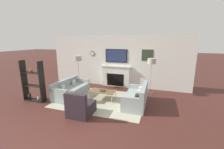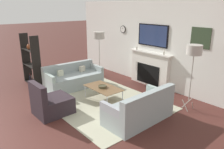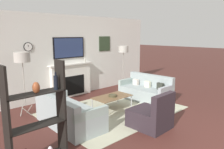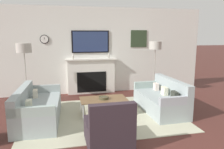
% 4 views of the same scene
% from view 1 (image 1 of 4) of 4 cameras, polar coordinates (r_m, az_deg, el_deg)
% --- Properties ---
extents(ground_plane, '(60.00, 60.00, 0.00)m').
position_cam_1_polar(ground_plane, '(4.13, -21.42, -24.35)').
color(ground_plane, '#47221D').
extents(fireplace_wall, '(7.50, 0.28, 2.70)m').
position_cam_1_polar(fireplace_wall, '(7.94, 1.69, 4.22)').
color(fireplace_wall, silver).
rests_on(fireplace_wall, ground_plane).
extents(area_rug, '(3.53, 2.61, 0.01)m').
position_cam_1_polar(area_rug, '(6.33, -4.08, -9.71)').
color(area_rug, '#AEAD92').
rests_on(area_rug, ground_plane).
extents(couch_left, '(0.91, 1.81, 0.74)m').
position_cam_1_polar(couch_left, '(6.90, -15.40, -5.85)').
color(couch_left, '#96A2A3').
rests_on(couch_left, ground_plane).
extents(couch_right, '(0.81, 1.64, 0.79)m').
position_cam_1_polar(couch_right, '(5.86, 9.37, -8.85)').
color(couch_right, '#96A2A3').
rests_on(couch_right, ground_plane).
extents(armchair, '(0.75, 0.85, 0.84)m').
position_cam_1_polar(armchair, '(5.16, -11.85, -12.25)').
color(armchair, '#2D2329').
rests_on(armchair, ground_plane).
extents(coffee_table, '(1.08, 0.61, 0.39)m').
position_cam_1_polar(coffee_table, '(6.26, -3.68, -6.44)').
color(coffee_table, brown).
rests_on(coffee_table, ground_plane).
extents(decorative_bowl, '(0.24, 0.24, 0.06)m').
position_cam_1_polar(decorative_bowl, '(6.22, -3.77, -6.03)').
color(decorative_bowl, '#423F2A').
rests_on(decorative_bowl, coffee_table).
extents(floor_lamp_left, '(0.39, 0.39, 1.65)m').
position_cam_1_polar(floor_lamp_left, '(7.97, -12.89, 5.83)').
color(floor_lamp_left, '#9E998E').
rests_on(floor_lamp_left, ground_plane).
extents(floor_lamp_right, '(0.36, 0.36, 1.67)m').
position_cam_1_polar(floor_lamp_right, '(6.84, 14.89, 4.70)').
color(floor_lamp_right, '#9E998E').
rests_on(floor_lamp_right, ground_plane).
extents(shelf_unit, '(0.95, 0.28, 1.66)m').
position_cam_1_polar(shelf_unit, '(6.84, -27.86, -2.93)').
color(shelf_unit, black).
rests_on(shelf_unit, ground_plane).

